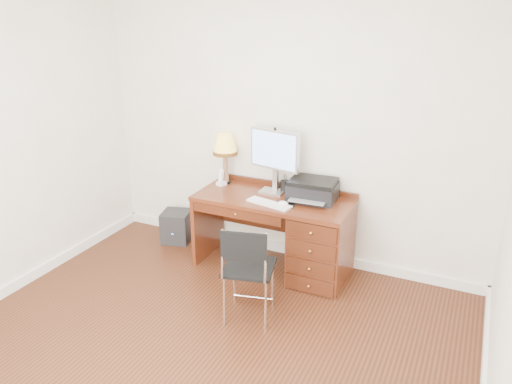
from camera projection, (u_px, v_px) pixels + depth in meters
The scene contains 12 objects.
ground at pixel (201, 348), 3.84m from camera, with size 4.00×4.00×0.00m, color #35180C.
room_shell at pixel (238, 301), 4.36m from camera, with size 4.00×4.00×4.00m.
desk at pixel (304, 236), 4.76m from camera, with size 1.50×0.67×0.75m.
monitor at pixel (274, 153), 4.79m from camera, with size 0.54×0.21×0.62m.
keyboard at pixel (269, 204), 4.60m from camera, with size 0.44×0.13×0.02m, color white.
mouse_pad at pixel (283, 204), 4.58m from camera, with size 0.21×0.21×0.04m.
printer at pixel (313, 190), 4.69m from camera, with size 0.46×0.37×0.20m.
leg_lamp at pixel (225, 147), 5.03m from camera, with size 0.25×0.25×0.52m.
phone at pixel (221, 180), 5.07m from camera, with size 0.10×0.10×0.17m.
pen_cup at pixel (285, 186), 4.90m from camera, with size 0.09×0.09×0.11m, color black.
chair at pixel (245, 264), 4.02m from camera, with size 0.49×0.49×0.86m.
equipment_box at pixel (177, 226), 5.53m from camera, with size 0.29×0.29×0.34m, color black.
Camera 1 is at (1.73, -2.69, 2.49)m, focal length 35.00 mm.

